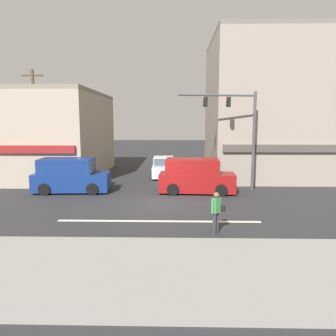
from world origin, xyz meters
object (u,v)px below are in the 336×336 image
Objects in this scene: pedestrian_foreground_with_bag at (216,210)px; traffic_light_mast at (239,125)px; street_tree at (262,126)px; van_crossing_center at (195,177)px; van_crossing_rightbound at (70,176)px; sedan_crossing_leftbound at (163,168)px; utility_pole_near_left at (35,126)px.

traffic_light_mast is at bearing 73.91° from pedestrian_foreground_with_bag.
street_tree reaches higher than van_crossing_center.
street_tree is 0.95× the size of traffic_light_mast.
van_crossing_rightbound reaches higher than pedestrian_foreground_with_bag.
van_crossing_rightbound is at bearing -133.16° from sedan_crossing_leftbound.
traffic_light_mast reaches higher than van_crossing_rightbound.
pedestrian_foreground_with_bag is at bearing -41.09° from utility_pole_near_left.
sedan_crossing_leftbound is 0.88× the size of van_crossing_center.
street_tree is 0.76× the size of utility_pole_near_left.
pedestrian_foreground_with_bag is (-5.01, -12.93, -3.07)m from street_tree.
van_crossing_center is at bearing -168.07° from traffic_light_mast.
utility_pole_near_left is at bearing -156.66° from sedan_crossing_leftbound.
street_tree is 5.57m from traffic_light_mast.
van_crossing_center is at bearing -69.71° from sedan_crossing_leftbound.
van_crossing_rightbound is (-10.46, -0.57, -3.17)m from traffic_light_mast.
van_crossing_center is 7.50m from pedestrian_foreground_with_bag.
traffic_light_mast is (13.47, -1.67, 0.12)m from utility_pole_near_left.
street_tree is 8.23m from van_crossing_center.
sedan_crossing_leftbound is 13.67m from pedestrian_foreground_with_bag.
van_crossing_center reaches higher than pedestrian_foreground_with_bag.
traffic_light_mast reaches higher than street_tree.
street_tree reaches higher than sedan_crossing_leftbound.
utility_pole_near_left is at bearing -168.79° from street_tree.
van_crossing_center reaches higher than sedan_crossing_leftbound.
traffic_light_mast is 3.71× the size of pedestrian_foreground_with_bag.
van_crossing_center is at bearing -11.73° from utility_pole_near_left.
van_crossing_center is (-2.69, -0.57, -3.17)m from traffic_light_mast.
pedestrian_foreground_with_bag is at bearing -42.60° from van_crossing_rightbound.
sedan_crossing_leftbound is at bearing 23.34° from utility_pole_near_left.
street_tree is at bearing 68.81° from pedestrian_foreground_with_bag.
utility_pole_near_left reaches higher than traffic_light_mast.
street_tree reaches higher than van_crossing_rightbound.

